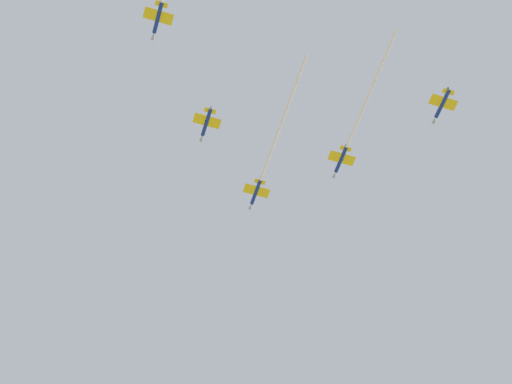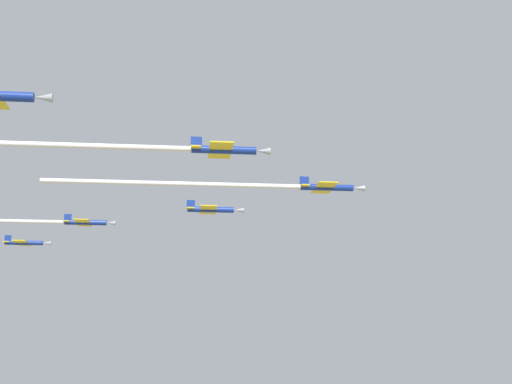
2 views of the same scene
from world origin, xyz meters
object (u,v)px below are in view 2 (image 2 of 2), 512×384
jet_lead (240,185)px  jet_center_rear (25,243)px  jet_starboard_inner (131,147)px  jet_port_inner (212,210)px  jet_port_outer (9,221)px

jet_lead → jet_center_rear: (56.96, -44.86, -0.27)m
jet_starboard_inner → jet_center_rear: size_ratio=4.23×
jet_lead → jet_starboard_inner: 24.74m
jet_port_inner → jet_center_rear: 55.71m
jet_port_outer → jet_center_rear: (5.46, -18.53, -1.25)m
jet_port_outer → jet_center_rear: 19.36m
jet_starboard_inner → jet_center_rear: (46.95, -67.48, -0.14)m
jet_port_outer → jet_center_rear: bearing=-178.4°
jet_starboard_inner → jet_port_outer: size_ratio=0.86×
jet_lead → jet_starboard_inner: size_ratio=1.09×
jet_port_inner → jet_lead: bearing=10.1°
jet_lead → jet_port_inner: jet_port_inner is taller
jet_lead → jet_port_outer: size_ratio=0.94×
jet_port_inner → jet_starboard_inner: (1.74, 40.41, -0.26)m
jet_lead → jet_center_rear: jet_lead is taller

